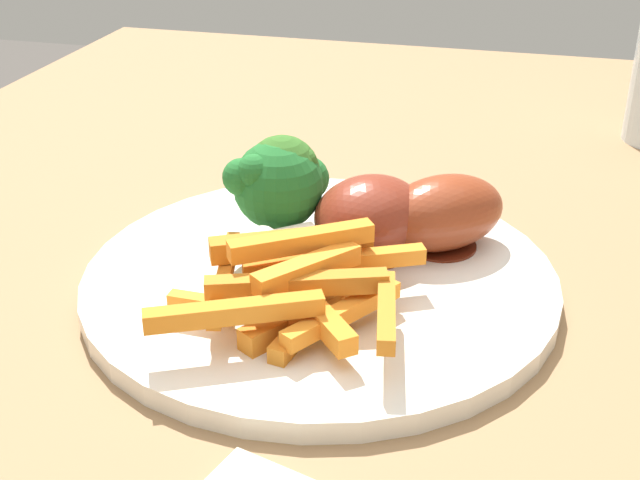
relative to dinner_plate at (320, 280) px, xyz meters
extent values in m
cube|color=#8E6B47|center=(0.07, -0.01, -0.02)|extent=(1.27, 0.79, 0.03)
cylinder|color=brown|center=(-0.50, -0.34, -0.37)|extent=(0.06, 0.06, 0.67)
cylinder|color=white|center=(0.00, 0.00, 0.00)|extent=(0.27, 0.27, 0.01)
cylinder|color=#8EBD57|center=(-0.03, -0.03, 0.02)|extent=(0.02, 0.02, 0.02)
sphere|color=#206529|center=(-0.03, -0.03, 0.04)|extent=(0.05, 0.05, 0.05)
sphere|color=#206529|center=(-0.01, -0.04, 0.06)|extent=(0.02, 0.02, 0.02)
sphere|color=#206529|center=(-0.05, -0.02, 0.04)|extent=(0.03, 0.03, 0.03)
sphere|color=#206529|center=(-0.04, -0.04, 0.05)|extent=(0.02, 0.02, 0.02)
sphere|color=#206529|center=(-0.05, -0.04, 0.05)|extent=(0.02, 0.02, 0.02)
sphere|color=#206529|center=(-0.01, -0.05, 0.05)|extent=(0.02, 0.02, 0.02)
sphere|color=#206529|center=(-0.04, -0.03, 0.04)|extent=(0.03, 0.03, 0.03)
cylinder|color=#86B04B|center=(-0.03, -0.03, 0.02)|extent=(0.02, 0.02, 0.03)
sphere|color=#316322|center=(-0.03, -0.03, 0.05)|extent=(0.04, 0.04, 0.04)
sphere|color=#316322|center=(-0.05, -0.04, 0.05)|extent=(0.02, 0.02, 0.02)
sphere|color=#316322|center=(-0.03, -0.02, 0.06)|extent=(0.02, 0.02, 0.02)
sphere|color=#316322|center=(-0.04, -0.03, 0.05)|extent=(0.02, 0.02, 0.02)
sphere|color=#316322|center=(-0.02, -0.03, 0.05)|extent=(0.02, 0.02, 0.02)
sphere|color=#316322|center=(-0.02, -0.03, 0.06)|extent=(0.02, 0.02, 0.02)
sphere|color=#316322|center=(-0.02, -0.03, 0.05)|extent=(0.02, 0.02, 0.02)
cube|color=orange|center=(0.05, 0.01, 0.01)|extent=(0.08, 0.06, 0.01)
cube|color=orange|center=(0.03, 0.02, 0.03)|extent=(0.05, 0.09, 0.01)
cube|color=orange|center=(0.05, 0.01, 0.03)|extent=(0.06, 0.05, 0.01)
cube|color=orange|center=(0.06, 0.01, 0.01)|extent=(0.07, 0.02, 0.01)
cube|color=orange|center=(0.06, 0.03, 0.02)|extent=(0.07, 0.05, 0.01)
cube|color=#C66F1E|center=(0.05, -0.04, 0.02)|extent=(0.09, 0.03, 0.01)
cube|color=orange|center=(0.03, 0.00, 0.04)|extent=(0.05, 0.07, 0.01)
cube|color=#C46E1E|center=(0.02, -0.01, 0.03)|extent=(0.05, 0.08, 0.01)
cube|color=#C26D1E|center=(0.06, 0.00, 0.03)|extent=(0.04, 0.09, 0.01)
cube|color=orange|center=(0.07, -0.02, 0.02)|extent=(0.01, 0.09, 0.01)
cube|color=orange|center=(0.09, -0.02, 0.03)|extent=(0.05, 0.08, 0.01)
cube|color=orange|center=(0.05, -0.01, 0.01)|extent=(0.03, 0.07, 0.01)
cube|color=#C7701E|center=(0.07, 0.05, 0.03)|extent=(0.06, 0.02, 0.01)
cube|color=orange|center=(0.06, 0.01, 0.02)|extent=(0.07, 0.07, 0.01)
cylinder|color=#5E1F10|center=(-0.05, 0.06, 0.01)|extent=(0.04, 0.04, 0.00)
ellipsoid|color=maroon|center=(-0.05, 0.06, 0.03)|extent=(0.09, 0.09, 0.04)
cylinder|color=beige|center=(-0.01, 0.01, 0.03)|extent=(0.04, 0.04, 0.01)
sphere|color=silver|center=(0.01, 0.00, 0.03)|extent=(0.02, 0.02, 0.02)
cylinder|color=#581B11|center=(-0.03, 0.02, 0.01)|extent=(0.05, 0.05, 0.00)
ellipsoid|color=maroon|center=(-0.03, 0.02, 0.03)|extent=(0.09, 0.09, 0.05)
cylinder|color=beige|center=(0.00, -0.02, 0.03)|extent=(0.03, 0.03, 0.01)
sphere|color=silver|center=(0.01, -0.03, 0.03)|extent=(0.02, 0.02, 0.02)
camera|label=1|loc=(0.41, 0.11, 0.24)|focal=47.90mm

